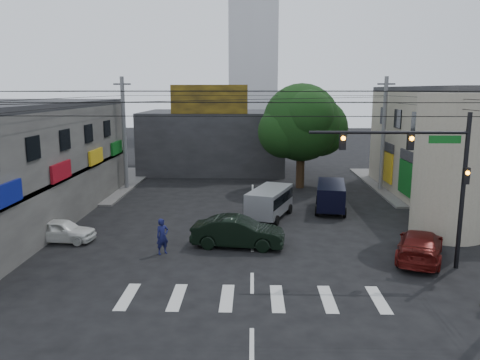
{
  "coord_description": "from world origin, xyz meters",
  "views": [
    {
      "loc": [
        -0.0,
        -21.88,
        8.17
      ],
      "look_at": [
        -0.71,
        4.0,
        3.15
      ],
      "focal_mm": 35.0,
      "sensor_mm": 36.0,
      "label": 1
    }
  ],
  "objects_px": {
    "utility_pole_far_left": "(124,134)",
    "maroon_sedan": "(420,245)",
    "traffic_gantry": "(427,165)",
    "silver_minivan": "(269,203)",
    "traffic_officer": "(162,236)",
    "utility_pole_far_right": "(383,135)",
    "navy_van": "(331,197)",
    "street_tree": "(301,123)",
    "dark_sedan": "(238,232)",
    "white_compact": "(61,230)"
  },
  "relations": [
    {
      "from": "navy_van",
      "to": "utility_pole_far_right",
      "type": "bearing_deg",
      "value": -29.25
    },
    {
      "from": "maroon_sedan",
      "to": "silver_minivan",
      "type": "distance_m",
      "value": 10.19
    },
    {
      "from": "traffic_officer",
      "to": "utility_pole_far_left",
      "type": "bearing_deg",
      "value": 73.26
    },
    {
      "from": "traffic_officer",
      "to": "navy_van",
      "type": "bearing_deg",
      "value": 4.16
    },
    {
      "from": "utility_pole_far_right",
      "to": "traffic_gantry",
      "type": "bearing_deg",
      "value": -98.94
    },
    {
      "from": "utility_pole_far_right",
      "to": "traffic_officer",
      "type": "relative_size",
      "value": 5.05
    },
    {
      "from": "traffic_gantry",
      "to": "dark_sedan",
      "type": "bearing_deg",
      "value": 162.34
    },
    {
      "from": "traffic_gantry",
      "to": "silver_minivan",
      "type": "relative_size",
      "value": 1.49
    },
    {
      "from": "maroon_sedan",
      "to": "traffic_officer",
      "type": "distance_m",
      "value": 12.71
    },
    {
      "from": "white_compact",
      "to": "street_tree",
      "type": "bearing_deg",
      "value": -39.39
    },
    {
      "from": "traffic_officer",
      "to": "utility_pole_far_right",
      "type": "bearing_deg",
      "value": 7.96
    },
    {
      "from": "silver_minivan",
      "to": "navy_van",
      "type": "distance_m",
      "value": 4.72
    },
    {
      "from": "utility_pole_far_left",
      "to": "dark_sedan",
      "type": "bearing_deg",
      "value": -55.68
    },
    {
      "from": "traffic_gantry",
      "to": "utility_pole_far_left",
      "type": "distance_m",
      "value": 25.0
    },
    {
      "from": "silver_minivan",
      "to": "utility_pole_far_left",
      "type": "bearing_deg",
      "value": 73.08
    },
    {
      "from": "traffic_gantry",
      "to": "utility_pole_far_left",
      "type": "xyz_separation_m",
      "value": [
        -18.32,
        17.0,
        -0.23
      ]
    },
    {
      "from": "utility_pole_far_left",
      "to": "white_compact",
      "type": "xyz_separation_m",
      "value": [
        0.08,
        -13.68,
        -3.97
      ]
    },
    {
      "from": "maroon_sedan",
      "to": "navy_van",
      "type": "distance_m",
      "value": 9.77
    },
    {
      "from": "street_tree",
      "to": "dark_sedan",
      "type": "bearing_deg",
      "value": -107.3
    },
    {
      "from": "traffic_officer",
      "to": "maroon_sedan",
      "type": "bearing_deg",
      "value": -39.92
    },
    {
      "from": "street_tree",
      "to": "maroon_sedan",
      "type": "relative_size",
      "value": 1.62
    },
    {
      "from": "silver_minivan",
      "to": "traffic_officer",
      "type": "xyz_separation_m",
      "value": [
        -5.62,
        -6.87,
        -0.05
      ]
    },
    {
      "from": "utility_pole_far_left",
      "to": "traffic_officer",
      "type": "xyz_separation_m",
      "value": [
        5.97,
        -15.46,
        -3.69
      ]
    },
    {
      "from": "utility_pole_far_left",
      "to": "maroon_sedan",
      "type": "xyz_separation_m",
      "value": [
        18.67,
        -15.92,
        -3.88
      ]
    },
    {
      "from": "street_tree",
      "to": "navy_van",
      "type": "relative_size",
      "value": 1.76
    },
    {
      "from": "maroon_sedan",
      "to": "traffic_gantry",
      "type": "bearing_deg",
      "value": 94.46
    },
    {
      "from": "utility_pole_far_left",
      "to": "dark_sedan",
      "type": "height_order",
      "value": "utility_pole_far_left"
    },
    {
      "from": "utility_pole_far_right",
      "to": "dark_sedan",
      "type": "relative_size",
      "value": 1.83
    },
    {
      "from": "utility_pole_far_left",
      "to": "traffic_officer",
      "type": "relative_size",
      "value": 5.05
    },
    {
      "from": "street_tree",
      "to": "navy_van",
      "type": "distance_m",
      "value": 8.92
    },
    {
      "from": "silver_minivan",
      "to": "utility_pole_far_right",
      "type": "bearing_deg",
      "value": -27.97
    },
    {
      "from": "utility_pole_far_right",
      "to": "silver_minivan",
      "type": "xyz_separation_m",
      "value": [
        -9.41,
        -8.59,
        -3.64
      ]
    },
    {
      "from": "traffic_gantry",
      "to": "white_compact",
      "type": "bearing_deg",
      "value": 169.67
    },
    {
      "from": "utility_pole_far_left",
      "to": "traffic_officer",
      "type": "bearing_deg",
      "value": -68.88
    },
    {
      "from": "traffic_gantry",
      "to": "utility_pole_far_right",
      "type": "distance_m",
      "value": 17.21
    },
    {
      "from": "silver_minivan",
      "to": "traffic_gantry",
      "type": "bearing_deg",
      "value": -121.7
    },
    {
      "from": "dark_sedan",
      "to": "traffic_officer",
      "type": "height_order",
      "value": "traffic_officer"
    },
    {
      "from": "maroon_sedan",
      "to": "navy_van",
      "type": "bearing_deg",
      "value": -50.98
    },
    {
      "from": "traffic_officer",
      "to": "street_tree",
      "type": "bearing_deg",
      "value": 24.76
    },
    {
      "from": "traffic_gantry",
      "to": "maroon_sedan",
      "type": "height_order",
      "value": "traffic_gantry"
    },
    {
      "from": "traffic_officer",
      "to": "white_compact",
      "type": "bearing_deg",
      "value": 125.3
    },
    {
      "from": "utility_pole_far_right",
      "to": "utility_pole_far_left",
      "type": "bearing_deg",
      "value": 180.0
    },
    {
      "from": "utility_pole_far_left",
      "to": "dark_sedan",
      "type": "xyz_separation_m",
      "value": [
        9.74,
        -14.27,
        -3.8
      ]
    },
    {
      "from": "utility_pole_far_left",
      "to": "dark_sedan",
      "type": "relative_size",
      "value": 1.83
    },
    {
      "from": "traffic_gantry",
      "to": "maroon_sedan",
      "type": "distance_m",
      "value": 4.26
    },
    {
      "from": "white_compact",
      "to": "silver_minivan",
      "type": "height_order",
      "value": "silver_minivan"
    },
    {
      "from": "traffic_officer",
      "to": "traffic_gantry",
      "type": "bearing_deg",
      "value": -44.97
    },
    {
      "from": "utility_pole_far_right",
      "to": "traffic_officer",
      "type": "distance_m",
      "value": 21.88
    },
    {
      "from": "utility_pole_far_left",
      "to": "utility_pole_far_right",
      "type": "bearing_deg",
      "value": 0.0
    },
    {
      "from": "traffic_gantry",
      "to": "utility_pole_far_right",
      "type": "relative_size",
      "value": 0.78
    }
  ]
}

